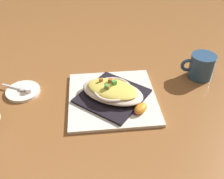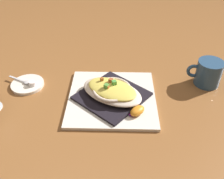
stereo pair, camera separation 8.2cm
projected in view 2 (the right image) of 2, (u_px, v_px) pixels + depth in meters
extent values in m
plane|color=brown|center=(112.00, 99.00, 0.85)|extent=(2.60, 2.60, 0.00)
cube|color=white|center=(112.00, 98.00, 0.84)|extent=(0.31, 0.31, 0.01)
cube|color=black|center=(112.00, 96.00, 0.84)|extent=(0.27, 0.27, 0.01)
ellipsoid|color=beige|center=(112.00, 92.00, 0.83)|extent=(0.20, 0.24, 0.03)
torus|color=beige|center=(112.00, 89.00, 0.82)|extent=(0.17, 0.17, 0.01)
ellipsoid|color=#DEC952|center=(112.00, 89.00, 0.82)|extent=(0.16, 0.20, 0.02)
cube|color=#AB5824|center=(102.00, 79.00, 0.84)|extent=(0.01, 0.01, 0.01)
cube|color=#549B3B|center=(106.00, 86.00, 0.80)|extent=(0.02, 0.02, 0.01)
cube|color=#51A342|center=(114.00, 83.00, 0.82)|extent=(0.02, 0.02, 0.01)
cube|color=#AF552D|center=(111.00, 80.00, 0.83)|extent=(0.02, 0.02, 0.01)
cube|color=#B55F2C|center=(108.00, 87.00, 0.80)|extent=(0.01, 0.01, 0.01)
ellipsoid|color=#5B1764|center=(134.00, 111.00, 0.78)|extent=(0.06, 0.05, 0.01)
ellipsoid|color=orange|center=(137.00, 111.00, 0.77)|extent=(0.06, 0.06, 0.02)
cylinder|color=navy|center=(209.00, 73.00, 0.89)|extent=(0.09, 0.09, 0.09)
torus|color=navy|center=(194.00, 71.00, 0.89)|extent=(0.02, 0.05, 0.05)
cylinder|color=#4C2D14|center=(207.00, 79.00, 0.90)|extent=(0.07, 0.07, 0.04)
cylinder|color=white|center=(28.00, 84.00, 0.90)|extent=(0.11, 0.11, 0.01)
ellipsoid|color=silver|center=(27.00, 82.00, 0.89)|extent=(0.03, 0.03, 0.01)
cube|color=silver|center=(17.00, 79.00, 0.91)|extent=(0.03, 0.07, 0.00)
cylinder|color=white|center=(32.00, 83.00, 0.88)|extent=(0.02, 0.02, 0.02)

